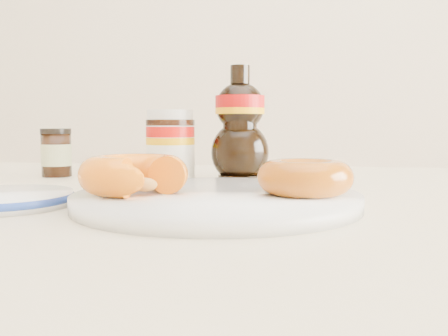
# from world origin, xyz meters

# --- Properties ---
(dining_table) EXTENTS (1.40, 0.90, 0.75)m
(dining_table) POSITION_xyz_m (0.00, 0.10, 0.67)
(dining_table) COLOR beige
(dining_table) RESTS_ON ground
(plate) EXTENTS (0.29, 0.29, 0.01)m
(plate) POSITION_xyz_m (0.03, 0.04, 0.76)
(plate) COLOR white
(plate) RESTS_ON dining_table
(donut_bitten) EXTENTS (0.11, 0.11, 0.04)m
(donut_bitten) POSITION_xyz_m (-0.05, 0.02, 0.78)
(donut_bitten) COLOR orange
(donut_bitten) RESTS_ON plate
(donut_whole) EXTENTS (0.12, 0.12, 0.03)m
(donut_whole) POSITION_xyz_m (0.12, 0.04, 0.78)
(donut_whole) COLOR #8D5709
(donut_whole) RESTS_ON plate
(nutella_jar) EXTENTS (0.07, 0.07, 0.10)m
(nutella_jar) POSITION_xyz_m (-0.09, 0.29, 0.81)
(nutella_jar) COLOR white
(nutella_jar) RESTS_ON dining_table
(syrup_bottle) EXTENTS (0.09, 0.08, 0.17)m
(syrup_bottle) POSITION_xyz_m (0.02, 0.29, 0.84)
(syrup_bottle) COLOR black
(syrup_bottle) RESTS_ON dining_table
(dark_jar) EXTENTS (0.05, 0.05, 0.08)m
(dark_jar) POSITION_xyz_m (-0.27, 0.29, 0.79)
(dark_jar) COLOR black
(dark_jar) RESTS_ON dining_table
(blue_rim_saucer) EXTENTS (0.14, 0.14, 0.01)m
(blue_rim_saucer) POSITION_xyz_m (-0.19, 0.01, 0.76)
(blue_rim_saucer) COLOR white
(blue_rim_saucer) RESTS_ON dining_table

